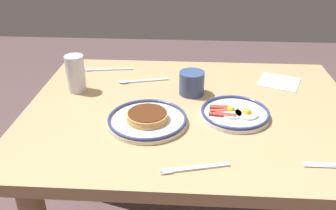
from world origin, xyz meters
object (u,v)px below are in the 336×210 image
(coffee_mug, at_px, (191,82))
(paper_napkin, at_px, (279,82))
(plate_center_pancakes, at_px, (147,119))
(plate_near_main, at_px, (235,113))
(drinking_glass, at_px, (76,75))
(fork_far, at_px, (108,69))
(tea_spoon, at_px, (137,81))
(fork_near, at_px, (195,168))

(coffee_mug, distance_m, paper_napkin, 0.38)
(plate_center_pancakes, height_order, paper_napkin, plate_center_pancakes)
(plate_near_main, distance_m, paper_napkin, 0.35)
(coffee_mug, xyz_separation_m, drinking_glass, (0.44, 0.00, 0.02))
(plate_near_main, bearing_deg, coffee_mug, -47.88)
(fork_far, xyz_separation_m, tea_spoon, (-0.14, 0.12, 0.00))
(plate_near_main, height_order, coffee_mug, coffee_mug)
(plate_center_pancakes, xyz_separation_m, fork_near, (-0.16, 0.23, -0.01))
(plate_center_pancakes, xyz_separation_m, tea_spoon, (0.08, -0.32, -0.01))
(plate_center_pancakes, bearing_deg, fork_near, 124.05)
(plate_near_main, xyz_separation_m, coffee_mug, (0.15, -0.17, 0.03))
(paper_napkin, height_order, fork_near, fork_near)
(fork_near, relative_size, fork_far, 0.93)
(coffee_mug, xyz_separation_m, tea_spoon, (0.22, -0.09, -0.04))
(plate_near_main, bearing_deg, drinking_glass, -15.60)
(plate_near_main, relative_size, paper_napkin, 1.55)
(coffee_mug, relative_size, drinking_glass, 0.88)
(paper_napkin, relative_size, tea_spoon, 0.75)
(plate_near_main, relative_size, drinking_glass, 1.64)
(plate_center_pancakes, height_order, fork_near, plate_center_pancakes)
(drinking_glass, distance_m, fork_near, 0.65)
(plate_center_pancakes, xyz_separation_m, fork_far, (0.22, -0.43, -0.01))
(fork_far, bearing_deg, tea_spoon, 140.80)
(tea_spoon, bearing_deg, fork_far, -39.20)
(plate_near_main, distance_m, drinking_glass, 0.61)
(coffee_mug, xyz_separation_m, fork_far, (0.36, -0.20, -0.04))
(plate_center_pancakes, distance_m, drinking_glass, 0.38)
(plate_near_main, relative_size, coffee_mug, 1.87)
(plate_near_main, relative_size, fork_near, 1.22)
(plate_center_pancakes, distance_m, fork_near, 0.28)
(paper_napkin, distance_m, fork_near, 0.67)
(tea_spoon, bearing_deg, coffee_mug, 158.03)
(plate_near_main, bearing_deg, plate_center_pancakes, 12.22)
(paper_napkin, xyz_separation_m, fork_far, (0.72, -0.08, 0.00))
(fork_near, bearing_deg, drinking_glass, -45.28)
(plate_center_pancakes, bearing_deg, drinking_glass, -37.39)
(plate_center_pancakes, xyz_separation_m, coffee_mug, (-0.14, -0.23, 0.03))
(tea_spoon, bearing_deg, drinking_glass, 23.03)
(paper_napkin, distance_m, tea_spoon, 0.58)
(plate_center_pancakes, bearing_deg, paper_napkin, -144.77)
(plate_near_main, xyz_separation_m, fork_far, (0.51, -0.37, -0.01))
(coffee_mug, height_order, tea_spoon, coffee_mug)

